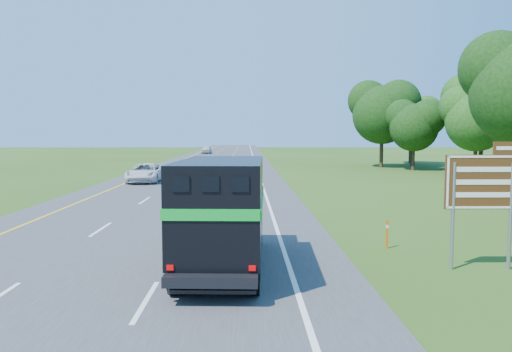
{
  "coord_description": "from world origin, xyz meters",
  "views": [
    {
      "loc": [
        4.21,
        -0.6,
        4.0
      ],
      "look_at": [
        4.72,
        24.38,
        1.89
      ],
      "focal_mm": 35.0,
      "sensor_mm": 36.0,
      "label": 1
    }
  ],
  "objects_px": {
    "horse_truck": "(223,210)",
    "exit_sign": "(484,187)",
    "far_car": "(206,150)",
    "white_suv": "(146,173)"
  },
  "relations": [
    {
      "from": "white_suv",
      "to": "far_car",
      "type": "xyz_separation_m",
      "value": [
        0.36,
        59.13,
        0.02
      ]
    },
    {
      "from": "exit_sign",
      "to": "horse_truck",
      "type": "bearing_deg",
      "value": 178.86
    },
    {
      "from": "white_suv",
      "to": "far_car",
      "type": "height_order",
      "value": "far_car"
    },
    {
      "from": "horse_truck",
      "to": "far_car",
      "type": "height_order",
      "value": "horse_truck"
    },
    {
      "from": "horse_truck",
      "to": "exit_sign",
      "type": "relative_size",
      "value": 1.96
    },
    {
      "from": "horse_truck",
      "to": "exit_sign",
      "type": "distance_m",
      "value": 7.66
    },
    {
      "from": "white_suv",
      "to": "far_car",
      "type": "relative_size",
      "value": 1.19
    },
    {
      "from": "white_suv",
      "to": "exit_sign",
      "type": "xyz_separation_m",
      "value": [
        15.21,
        -26.77,
        1.65
      ]
    },
    {
      "from": "far_car",
      "to": "white_suv",
      "type": "bearing_deg",
      "value": -88.21
    },
    {
      "from": "far_car",
      "to": "exit_sign",
      "type": "height_order",
      "value": "exit_sign"
    }
  ]
}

